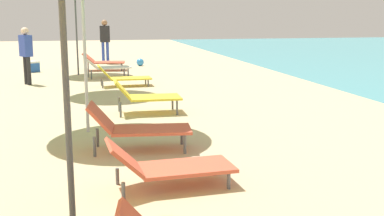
{
  "coord_description": "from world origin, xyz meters",
  "views": [
    {
      "loc": [
        0.32,
        3.92,
        1.83
      ],
      "look_at": [
        1.42,
        9.02,
        0.81
      ],
      "focal_mm": 44.58,
      "sensor_mm": 36.0,
      "label": 1
    }
  ],
  "objects": [
    {
      "name": "lounger_farthest_shoreside",
      "position": [
        0.77,
        20.19,
        0.32
      ],
      "size": [
        1.44,
        0.83,
        0.6
      ],
      "rotation": [
        0.0,
        0.0,
        -0.1
      ],
      "color": "#D8593F",
      "rests_on": "ground"
    },
    {
      "name": "lounger_fourth_inland",
      "position": [
        0.92,
        10.28,
        0.33
      ],
      "size": [
        1.44,
        0.72,
        0.67
      ],
      "rotation": [
        0.0,
        0.0,
        -0.1
      ],
      "color": "#D8593F",
      "rests_on": "ground"
    },
    {
      "name": "lounger_fourth_shoreside",
      "position": [
        1.33,
        12.76,
        0.34
      ],
      "size": [
        1.25,
        0.67,
        0.64
      ],
      "rotation": [
        0.0,
        0.0,
        -0.02
      ],
      "color": "yellow",
      "rests_on": "ground"
    },
    {
      "name": "beach_ball",
      "position": [
        2.15,
        21.41,
        0.14
      ],
      "size": [
        0.27,
        0.27,
        0.27
      ],
      "primitive_type": "sphere",
      "color": "#338CD8",
      "rests_on": "ground"
    },
    {
      "name": "cooler_box",
      "position": [
        -1.53,
        20.27,
        0.18
      ],
      "size": [
        0.54,
        0.56,
        0.35
      ],
      "color": "#2659B2",
      "rests_on": "ground"
    },
    {
      "name": "lounger_third_shoreside",
      "position": [
        1.1,
        8.77,
        0.25
      ],
      "size": [
        1.39,
        0.66,
        0.54
      ],
      "rotation": [
        0.0,
        0.0,
        0.07
      ],
      "color": "#D8593F",
      "rests_on": "ground"
    },
    {
      "name": "lounger_fifth_shoreside",
      "position": [
        1.17,
        16.39,
        0.25
      ],
      "size": [
        1.39,
        0.6,
        0.57
      ],
      "rotation": [
        0.0,
        0.0,
        0.04
      ],
      "color": "yellow",
      "rests_on": "ground"
    },
    {
      "name": "lounger_farthest_inland",
      "position": [
        0.82,
        18.26,
        0.33
      ],
      "size": [
        1.41,
        0.81,
        0.61
      ],
      "rotation": [
        0.0,
        0.0,
        0.18
      ],
      "color": "white",
      "rests_on": "ground"
    },
    {
      "name": "person_walking_near",
      "position": [
        -1.31,
        17.25,
        0.91
      ],
      "size": [
        0.38,
        0.42,
        1.52
      ],
      "rotation": [
        0.0,
        0.0,
        0.57
      ],
      "color": "#262628",
      "rests_on": "ground"
    },
    {
      "name": "person_walking_mid",
      "position": [
        0.95,
        22.49,
        1.01
      ],
      "size": [
        0.37,
        0.24,
        1.66
      ],
      "rotation": [
        0.0,
        0.0,
        1.63
      ],
      "color": "#334CB2",
      "rests_on": "ground"
    }
  ]
}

